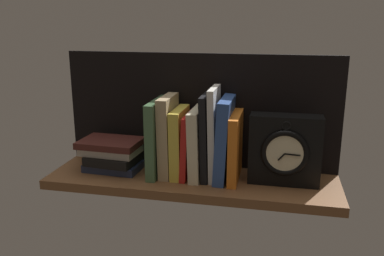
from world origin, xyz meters
TOP-DOWN VIEW (x-y plane):
  - ground_plane at (0.00, 0.00)cm, footprint 79.75×22.55cm
  - back_panel at (0.00, 10.68)cm, footprint 79.75×1.20cm
  - book_green_romantic at (-10.10, 1.85)cm, footprint 2.62×16.45cm
  - book_tan_shortstories at (-7.02, 1.85)cm, footprint 3.32×13.38cm
  - book_yellow_seinlanguage at (-3.81, 1.85)cm, footprint 3.07×13.66cm
  - book_red_requiem at (-1.25, 1.85)cm, footprint 2.42×14.01cm
  - book_cream_twain at (1.28, 1.85)cm, footprint 3.36×15.15cm
  - book_black_skeptic at (3.87, 1.85)cm, footprint 2.58×13.40cm
  - book_white_catcher at (5.92, 1.85)cm, footprint 2.40×12.87cm
  - book_blue_modern at (8.61, 1.85)cm, footprint 4.07×15.46cm
  - book_orange_pandolfini at (11.65, 1.85)cm, footprint 2.49×15.79cm
  - framed_clock at (24.62, 0.89)cm, footprint 18.53×7.15cm
  - book_stack_side at (-23.74, 1.08)cm, footprint 17.51×12.71cm

SIDE VIEW (x-z plane):
  - ground_plane at x=0.00cm, z-range -2.50..0.00cm
  - book_stack_side at x=-23.74cm, z-range 0.21..9.19cm
  - book_red_requiem at x=-1.25cm, z-range -0.03..17.65cm
  - book_orange_pandolfini at x=11.65cm, z-range -0.01..18.09cm
  - framed_clock at x=24.62cm, z-range 0.02..18.56cm
  - book_yellow_seinlanguage at x=-3.81cm, z-range -0.02..18.77cm
  - book_cream_twain at x=1.28cm, z-range -0.04..19.00cm
  - book_green_romantic at x=-10.10cm, z-range 0.00..20.88cm
  - book_tan_shortstories at x=-7.02cm, z-range -0.02..22.12cm
  - book_blue_modern at x=8.61cm, z-range -0.06..22.24cm
  - book_black_skeptic at x=3.87cm, z-range -0.02..23.15cm
  - book_white_catcher at x=5.92cm, z-range -0.02..25.00cm
  - back_panel at x=0.00cm, z-range 0.00..33.10cm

